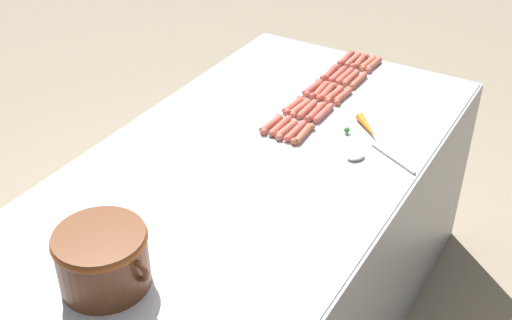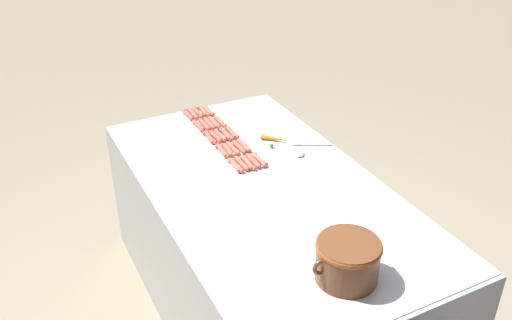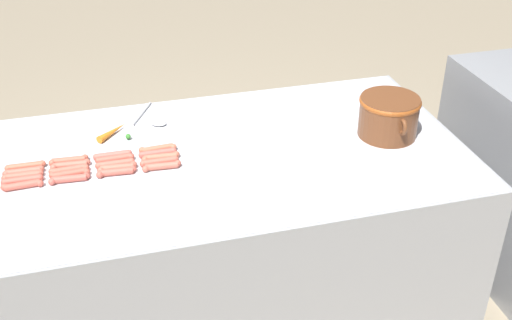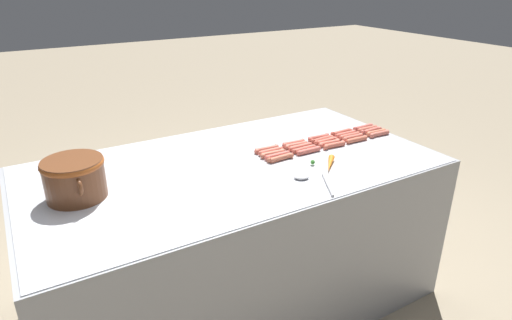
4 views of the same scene
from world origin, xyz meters
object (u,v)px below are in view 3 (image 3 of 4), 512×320
hot_dog_17 (70,174)px  hot_dog_22 (69,179)px  hot_dog_2 (69,160)px  hot_dog_21 (22,185)px  hot_dog_3 (113,155)px  hot_dog_11 (23,176)px  serving_spoon (153,120)px  hot_dog_19 (159,162)px  bean_pot (389,114)px  hot_dog_23 (116,172)px  hot_dog_18 (117,168)px  carrot (114,132)px  hot_dog_7 (70,165)px  hot_dog_12 (69,170)px  hot_dog_4 (158,149)px  hot_dog_13 (115,164)px  hot_dog_16 (22,180)px  hot_dog_9 (158,153)px  hot_dog_14 (161,157)px  hot_dog_1 (25,166)px  hot_dog_24 (162,166)px  hot_dog_6 (24,171)px  hot_dog_8 (115,159)px

hot_dog_17 → hot_dog_22: (0.04, -0.00, 0.00)m
hot_dog_2 → hot_dog_21: bearing=-50.8°
hot_dog_3 → hot_dog_11: 0.35m
hot_dog_17 → serving_spoon: 0.52m
hot_dog_19 → bean_pot: (0.01, 0.97, 0.08)m
hot_dog_11 → hot_dog_22: (0.07, 0.17, 0.00)m
hot_dog_23 → hot_dog_22: bearing=-89.3°
hot_dog_18 → hot_dog_23: size_ratio=1.00×
hot_dog_22 → carrot: (-0.32, 0.19, 0.00)m
hot_dog_7 → hot_dog_21: (0.10, -0.18, 0.00)m
hot_dog_17 → hot_dog_21: (0.04, -0.17, 0.00)m
bean_pot → hot_dog_11: bearing=-91.7°
hot_dog_11 → hot_dog_12: size_ratio=1.00×
hot_dog_4 → hot_dog_21: same height
hot_dog_19 → serving_spoon: 0.37m
hot_dog_13 → hot_dog_22: bearing=-69.6°
bean_pot → serving_spoon: size_ratio=1.25×
hot_dog_18 → hot_dog_16: bearing=-90.6°
hot_dog_9 → hot_dog_16: (0.07, -0.52, 0.00)m
hot_dog_9 → hot_dog_22: size_ratio=1.00×
hot_dog_14 → bean_pot: bean_pot is taller
hot_dog_9 → hot_dog_22: bearing=-73.5°
hot_dog_1 → hot_dog_24: bearing=74.8°
serving_spoon → carrot: size_ratio=1.79×
hot_dog_2 → hot_dog_9: same height
hot_dog_11 → hot_dog_13: size_ratio=1.00×
hot_dog_16 → hot_dog_22: same height
hot_dog_12 → hot_dog_16: bearing=-80.2°
hot_dog_4 → hot_dog_21: (0.14, -0.52, 0.00)m
hot_dog_6 → hot_dog_19: bearing=82.9°
hot_dog_1 → carrot: 0.40m
hot_dog_6 → hot_dog_24: 0.53m
hot_dog_17 → hot_dog_6: bearing=-110.2°
hot_dog_23 → hot_dog_24: (0.00, 0.17, 0.00)m
hot_dog_2 → hot_dog_16: same height
hot_dog_11 → hot_dog_19: same height
hot_dog_9 → hot_dog_16: size_ratio=1.00×
hot_dog_13 → hot_dog_22: size_ratio=1.00×
hot_dog_3 → hot_dog_23: size_ratio=1.00×
hot_dog_2 → carrot: bearing=134.4°
hot_dog_19 → hot_dog_23: same height
hot_dog_18 → hot_dog_22: 0.18m
hot_dog_16 → hot_dog_21: bearing=1.4°
hot_dog_13 → serving_spoon: hot_dog_13 is taller
hot_dog_6 → hot_dog_8: 0.35m
hot_dog_17 → hot_dog_24: same height
hot_dog_4 → carrot: 0.25m
hot_dog_21 → serving_spoon: hot_dog_21 is taller
hot_dog_4 → hot_dog_12: 0.36m
hot_dog_3 → hot_dog_13: same height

